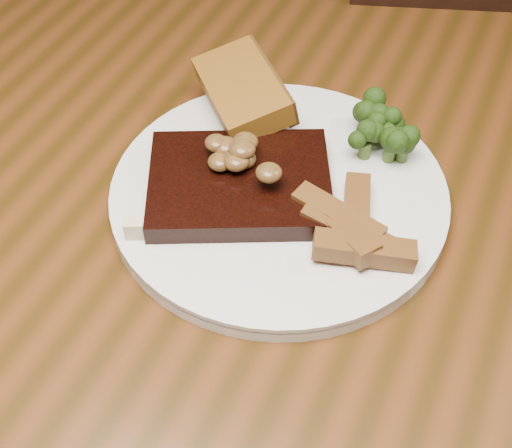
{
  "coord_description": "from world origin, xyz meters",
  "views": [
    {
      "loc": [
        0.16,
        -0.35,
        1.19
      ],
      "look_at": [
        0.01,
        -0.02,
        0.78
      ],
      "focal_mm": 50.0,
      "sensor_mm": 36.0,
      "label": 1
    }
  ],
  "objects_px": {
    "plate": "(279,196)",
    "steak": "(240,185)",
    "chair_far": "(478,107)",
    "garlic_bread": "(242,107)",
    "potato_wedges": "(354,223)",
    "dining_table": "(252,296)"
  },
  "relations": [
    {
      "from": "dining_table",
      "to": "plate",
      "type": "distance_m",
      "value": 0.11
    },
    {
      "from": "chair_far",
      "to": "steak",
      "type": "height_order",
      "value": "chair_far"
    },
    {
      "from": "dining_table",
      "to": "potato_wedges",
      "type": "xyz_separation_m",
      "value": [
        0.08,
        0.02,
        0.12
      ]
    },
    {
      "from": "dining_table",
      "to": "potato_wedges",
      "type": "distance_m",
      "value": 0.14
    },
    {
      "from": "plate",
      "to": "potato_wedges",
      "type": "relative_size",
      "value": 2.83
    },
    {
      "from": "plate",
      "to": "steak",
      "type": "distance_m",
      "value": 0.04
    },
    {
      "from": "chair_far",
      "to": "steak",
      "type": "relative_size",
      "value": 6.2
    },
    {
      "from": "plate",
      "to": "garlic_bread",
      "type": "relative_size",
      "value": 2.61
    },
    {
      "from": "chair_far",
      "to": "plate",
      "type": "bearing_deg",
      "value": 58.61
    },
    {
      "from": "chair_far",
      "to": "plate",
      "type": "xyz_separation_m",
      "value": [
        -0.11,
        -0.52,
        0.25
      ]
    },
    {
      "from": "dining_table",
      "to": "steak",
      "type": "bearing_deg",
      "value": 132.34
    },
    {
      "from": "dining_table",
      "to": "garlic_bread",
      "type": "bearing_deg",
      "value": 118.09
    },
    {
      "from": "steak",
      "to": "dining_table",
      "type": "bearing_deg",
      "value": -73.35
    },
    {
      "from": "chair_far",
      "to": "potato_wedges",
      "type": "bearing_deg",
      "value": 66.48
    },
    {
      "from": "dining_table",
      "to": "plate",
      "type": "height_order",
      "value": "plate"
    },
    {
      "from": "chair_far",
      "to": "garlic_bread",
      "type": "relative_size",
      "value": 8.49
    },
    {
      "from": "chair_far",
      "to": "steak",
      "type": "distance_m",
      "value": 0.62
    },
    {
      "from": "plate",
      "to": "potato_wedges",
      "type": "bearing_deg",
      "value": -15.14
    },
    {
      "from": "plate",
      "to": "garlic_bread",
      "type": "height_order",
      "value": "garlic_bread"
    },
    {
      "from": "plate",
      "to": "steak",
      "type": "relative_size",
      "value": 1.91
    },
    {
      "from": "steak",
      "to": "garlic_bread",
      "type": "relative_size",
      "value": 1.37
    },
    {
      "from": "chair_far",
      "to": "garlic_bread",
      "type": "bearing_deg",
      "value": 48.68
    }
  ]
}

